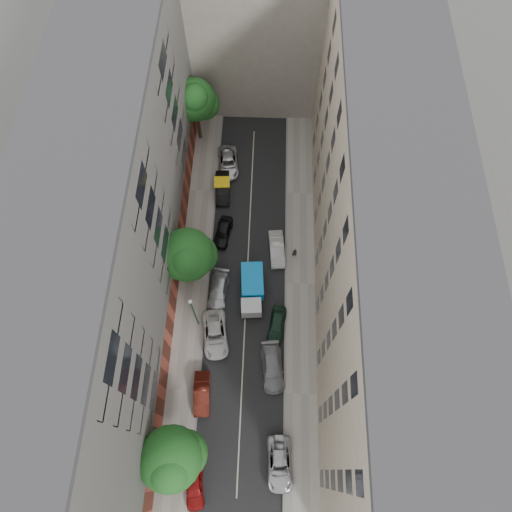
{
  "coord_description": "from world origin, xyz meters",
  "views": [
    {
      "loc": [
        1.58,
        -17.6,
        43.76
      ],
      "look_at": [
        0.94,
        0.19,
        6.0
      ],
      "focal_mm": 32.0,
      "sensor_mm": 36.0,
      "label": 1
    }
  ],
  "objects_px": {
    "car_left_1": "(202,394)",
    "tree_far": "(195,101)",
    "car_left_4": "(223,232)",
    "lamp_post": "(193,311)",
    "car_left_3": "(219,291)",
    "car_right_3": "(277,249)",
    "car_left_2": "(215,335)",
    "car_left_0": "(194,486)",
    "tree_near": "(172,460)",
    "car_right_2": "(277,324)",
    "car_left_6": "(228,162)",
    "car_right_0": "(280,464)",
    "car_right_1": "(272,367)",
    "pedestrian": "(294,253)",
    "tarp_truck": "(252,289)",
    "car_left_5": "(223,188)"
  },
  "relations": [
    {
      "from": "pedestrian",
      "to": "car_right_2",
      "type": "bearing_deg",
      "value": 70.36
    },
    {
      "from": "car_left_0",
      "to": "car_left_6",
      "type": "height_order",
      "value": "car_left_6"
    },
    {
      "from": "car_left_2",
      "to": "pedestrian",
      "type": "distance_m",
      "value": 11.77
    },
    {
      "from": "car_left_2",
      "to": "car_right_2",
      "type": "distance_m",
      "value": 6.09
    },
    {
      "from": "car_right_0",
      "to": "car_right_2",
      "type": "bearing_deg",
      "value": 89.11
    },
    {
      "from": "tarp_truck",
      "to": "car_right_0",
      "type": "xyz_separation_m",
      "value": [
        3.0,
        -15.69,
        -0.69
      ]
    },
    {
      "from": "car_left_5",
      "to": "car_left_2",
      "type": "bearing_deg",
      "value": -92.53
    },
    {
      "from": "car_left_2",
      "to": "tree_far",
      "type": "relative_size",
      "value": 0.56
    },
    {
      "from": "car_right_0",
      "to": "car_right_1",
      "type": "xyz_separation_m",
      "value": [
        -0.8,
        8.2,
        0.05
      ]
    },
    {
      "from": "car_left_5",
      "to": "car_right_1",
      "type": "xyz_separation_m",
      "value": [
        6.01,
        -19.8,
        -0.03
      ]
    },
    {
      "from": "car_left_4",
      "to": "car_left_6",
      "type": "xyz_separation_m",
      "value": [
        0.0,
        9.2,
        -0.0
      ]
    },
    {
      "from": "car_left_1",
      "to": "car_left_4",
      "type": "bearing_deg",
      "value": 83.78
    },
    {
      "from": "car_left_4",
      "to": "lamp_post",
      "type": "bearing_deg",
      "value": -90.43
    },
    {
      "from": "car_left_3",
      "to": "car_left_6",
      "type": "distance_m",
      "value": 15.89
    },
    {
      "from": "car_left_0",
      "to": "car_right_0",
      "type": "relative_size",
      "value": 0.8
    },
    {
      "from": "car_left_0",
      "to": "car_right_0",
      "type": "distance_m",
      "value": 7.47
    },
    {
      "from": "car_left_0",
      "to": "car_right_1",
      "type": "distance_m",
      "value": 12.04
    },
    {
      "from": "car_left_3",
      "to": "tree_near",
      "type": "xyz_separation_m",
      "value": [
        -2.17,
        -15.82,
        4.37
      ]
    },
    {
      "from": "car_left_0",
      "to": "car_left_1",
      "type": "relative_size",
      "value": 0.92
    },
    {
      "from": "car_left_2",
      "to": "car_left_3",
      "type": "height_order",
      "value": "car_left_2"
    },
    {
      "from": "car_left_4",
      "to": "pedestrian",
      "type": "bearing_deg",
      "value": -7.1
    },
    {
      "from": "car_right_1",
      "to": "pedestrian",
      "type": "bearing_deg",
      "value": 72.96
    },
    {
      "from": "car_left_2",
      "to": "pedestrian",
      "type": "bearing_deg",
      "value": 40.73
    },
    {
      "from": "car_right_1",
      "to": "car_left_4",
      "type": "bearing_deg",
      "value": 104.28
    },
    {
      "from": "car_left_1",
      "to": "tree_far",
      "type": "relative_size",
      "value": 0.46
    },
    {
      "from": "car_right_1",
      "to": "car_left_2",
      "type": "bearing_deg",
      "value": 144.93
    },
    {
      "from": "car_left_3",
      "to": "tree_far",
      "type": "relative_size",
      "value": 0.51
    },
    {
      "from": "car_right_2",
      "to": "car_left_6",
      "type": "bearing_deg",
      "value": 115.65
    },
    {
      "from": "car_left_2",
      "to": "pedestrian",
      "type": "xyz_separation_m",
      "value": [
        7.65,
        8.94,
        0.21
      ]
    },
    {
      "from": "car_left_0",
      "to": "car_left_3",
      "type": "distance_m",
      "value": 17.73
    },
    {
      "from": "tarp_truck",
      "to": "car_right_3",
      "type": "relative_size",
      "value": 1.27
    },
    {
      "from": "car_left_5",
      "to": "car_left_6",
      "type": "bearing_deg",
      "value": 79.55
    },
    {
      "from": "car_left_0",
      "to": "lamp_post",
      "type": "distance_m",
      "value": 14.82
    },
    {
      "from": "lamp_post",
      "to": "car_left_0",
      "type": "bearing_deg",
      "value": -86.07
    },
    {
      "from": "car_left_3",
      "to": "car_left_6",
      "type": "xyz_separation_m",
      "value": [
        0.0,
        15.89,
        0.01
      ]
    },
    {
      "from": "car_right_0",
      "to": "car_right_3",
      "type": "xyz_separation_m",
      "value": [
        -0.59,
        20.6,
        0.05
      ]
    },
    {
      "from": "car_left_3",
      "to": "car_right_0",
      "type": "height_order",
      "value": "car_left_3"
    },
    {
      "from": "car_left_0",
      "to": "lamp_post",
      "type": "height_order",
      "value": "lamp_post"
    },
    {
      "from": "car_right_3",
      "to": "car_left_2",
      "type": "bearing_deg",
      "value": -127.36
    },
    {
      "from": "car_left_5",
      "to": "car_right_1",
      "type": "height_order",
      "value": "car_left_5"
    },
    {
      "from": "car_left_0",
      "to": "car_right_1",
      "type": "height_order",
      "value": "car_right_1"
    },
    {
      "from": "lamp_post",
      "to": "tree_far",
      "type": "bearing_deg",
      "value": 94.26
    },
    {
      "from": "car_left_4",
      "to": "car_right_3",
      "type": "xyz_separation_m",
      "value": [
        5.81,
        -1.8,
        0.03
      ]
    },
    {
      "from": "car_left_3",
      "to": "car_left_4",
      "type": "xyz_separation_m",
      "value": [
        0.0,
        6.69,
        0.01
      ]
    },
    {
      "from": "car_left_5",
      "to": "tree_far",
      "type": "relative_size",
      "value": 0.5
    },
    {
      "from": "car_left_2",
      "to": "car_right_2",
      "type": "bearing_deg",
      "value": 3.07
    },
    {
      "from": "car_left_2",
      "to": "tree_far",
      "type": "bearing_deg",
      "value": 89.49
    },
    {
      "from": "tarp_truck",
      "to": "car_left_1",
      "type": "xyz_separation_m",
      "value": [
        -4.2,
        -10.09,
        -0.67
      ]
    },
    {
      "from": "car_left_3",
      "to": "car_right_3",
      "type": "bearing_deg",
      "value": 45.95
    },
    {
      "from": "tree_near",
      "to": "pedestrian",
      "type": "relative_size",
      "value": 5.04
    }
  ]
}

